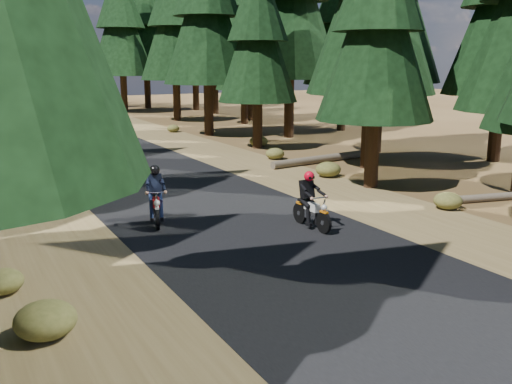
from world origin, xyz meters
TOP-DOWN VIEW (x-y plane):
  - ground at (0.00, 0.00)m, footprint 120.00×120.00m
  - road at (0.00, 5.00)m, footprint 6.00×100.00m
  - shoulder_l at (-4.60, 5.00)m, footprint 3.20×100.00m
  - shoulder_r at (4.60, 5.00)m, footprint 3.20×100.00m
  - log_near at (7.72, 9.22)m, footprint 5.94×1.09m
  - log_far at (8.43, 1.06)m, footprint 3.76×1.08m
  - understory_shrubs at (0.74, 7.14)m, footprint 14.38×31.92m
  - rider_lead at (1.55, 1.39)m, footprint 0.50×1.63m
  - rider_follow at (-1.77, 3.68)m, footprint 0.98×1.79m

SIDE VIEW (x-z plane):
  - ground at x=0.00m, z-range 0.00..0.00m
  - shoulder_l at x=-4.60m, z-range 0.00..0.01m
  - shoulder_r at x=4.60m, z-range 0.00..0.01m
  - road at x=0.00m, z-range 0.00..0.01m
  - log_far at x=8.43m, z-range 0.00..0.24m
  - log_near at x=7.72m, z-range 0.00..0.32m
  - understory_shrubs at x=0.74m, z-range -0.04..0.56m
  - rider_lead at x=1.55m, z-range -0.24..1.21m
  - rider_follow at x=-1.77m, z-range -0.25..1.28m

